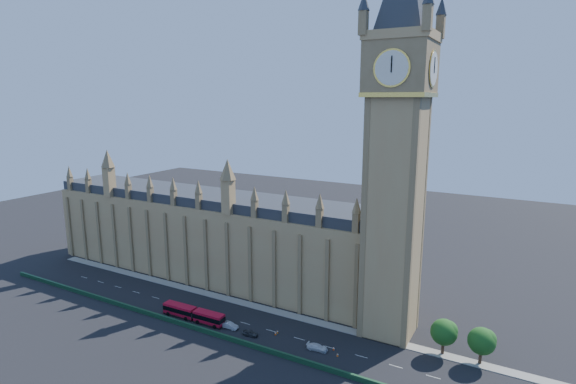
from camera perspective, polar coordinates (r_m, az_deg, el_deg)
The scene contains 15 objects.
ground at distance 125.08m, azimuth -7.04°, elevation -15.79°, with size 400.00×400.00×0.00m, color black.
palace_westminster at distance 150.27m, azimuth -10.01°, elevation -5.39°, with size 120.00×20.00×28.00m.
elizabeth_tower at distance 106.99m, azimuth 13.87°, elevation 9.76°, with size 20.59×20.59×105.00m.
bridge_parapet at distance 118.54m, azimuth -9.72°, elevation -17.20°, with size 160.00×0.60×1.20m, color #1E4C2D.
kerb_north at distance 131.98m, azimuth -4.56°, elevation -14.15°, with size 160.00×3.00×0.16m, color gray.
tree_east_near at distance 112.89m, azimuth 19.32°, elevation -16.39°, with size 6.00×6.00×8.50m.
tree_east_far at distance 112.18m, azimuth 23.52°, elevation -16.91°, with size 6.00×6.00×8.50m.
red_bus at distance 125.98m, azimuth -11.93°, elevation -14.90°, with size 18.89×3.39×3.20m.
car_grey at distance 117.00m, azimuth -4.83°, elevation -17.43°, with size 1.61×4.00×1.36m, color #383B3F.
car_silver at distance 120.75m, azimuth -7.44°, elevation -16.46°, with size 1.64×4.72×1.55m, color #B4B7BD.
car_white at distance 111.16m, azimuth 3.73°, elevation -19.08°, with size 2.02×4.96×1.44m, color white.
cone_a at distance 109.50m, azimuth 6.31°, elevation -19.86°, with size 0.61×0.61×0.75m.
cone_b at distance 117.85m, azimuth -1.36°, elevation -17.33°, with size 0.52×0.52×0.76m.
cone_c at distance 117.11m, azimuth -1.61°, elevation -17.52°, with size 0.58×0.58×0.80m.
cone_d at distance 111.66m, azimuth 5.80°, elevation -19.17°, with size 0.50×0.50×0.77m.
Camera 1 is at (66.16, -89.18, 57.57)m, focal length 28.00 mm.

